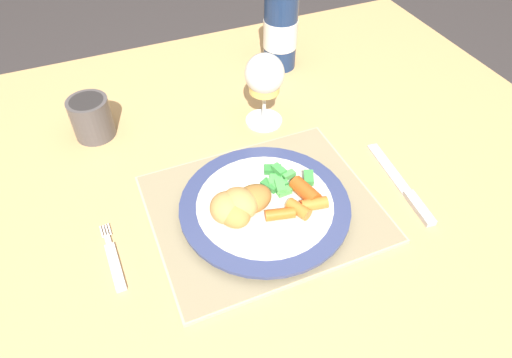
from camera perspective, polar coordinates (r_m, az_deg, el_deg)
name	(u,v)px	position (r m, az deg, el deg)	size (l,w,h in m)	color
ground_plane	(260,350)	(1.41, 0.51, -20.54)	(6.00, 6.00, 0.00)	#383333
dining_table	(262,199)	(0.86, 0.79, -2.50)	(1.16, 0.95, 0.74)	tan
placemat	(263,208)	(0.71, 0.93, -3.64)	(0.34, 0.29, 0.01)	#CCB789
dinner_plate	(265,207)	(0.70, 1.10, -3.51)	(0.26, 0.26, 0.02)	silver
breaded_croquettes	(238,205)	(0.66, -2.23, -3.29)	(0.11, 0.08, 0.04)	tan
green_beans_pile	(281,180)	(0.71, 3.17, -0.14)	(0.08, 0.07, 0.02)	#338438
glazed_carrots	(301,201)	(0.68, 5.67, -2.79)	(0.10, 0.07, 0.02)	orange
fork	(114,261)	(0.68, -17.34, -9.77)	(0.02, 0.12, 0.01)	silver
table_knife	(405,189)	(0.78, 18.10, -1.19)	(0.04, 0.19, 0.01)	silver
wine_glass	(265,78)	(0.82, 1.07, 12.50)	(0.07, 0.07, 0.14)	silver
bottle	(281,21)	(1.00, 3.12, 19.16)	(0.07, 0.07, 0.29)	navy
drinking_cup	(91,117)	(0.88, -19.90, 7.31)	(0.07, 0.07, 0.08)	#4C4747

